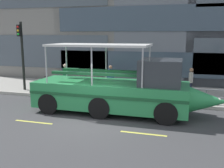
{
  "coord_description": "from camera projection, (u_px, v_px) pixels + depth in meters",
  "views": [
    {
      "loc": [
        3.86,
        -10.46,
        3.75
      ],
      "look_at": [
        0.3,
        1.8,
        1.3
      ],
      "focal_mm": 41.48,
      "sensor_mm": 36.0,
      "label": 1
    }
  ],
  "objects": [
    {
      "name": "pedestrian_mid_left",
      "position": [
        141.0,
        79.0,
        15.34
      ],
      "size": [
        0.45,
        0.27,
        1.63
      ],
      "color": "#1E2338",
      "rests_on": "sidewalk"
    },
    {
      "name": "sidewalk",
      "position": [
        124.0,
        91.0,
        16.89
      ],
      "size": [
        32.0,
        4.8,
        0.18
      ],
      "primitive_type": "cube",
      "color": "#99968E",
      "rests_on": "ground_plane"
    },
    {
      "name": "leaned_bicycle",
      "position": [
        50.0,
        85.0,
        16.51
      ],
      "size": [
        1.74,
        0.46,
        0.96
      ],
      "color": "black",
      "rests_on": "sidewalk"
    },
    {
      "name": "duck_tour_boat",
      "position": [
        122.0,
        90.0,
        12.36
      ],
      "size": [
        9.17,
        2.49,
        3.3
      ],
      "color": "#2D9351",
      "rests_on": "ground_plane"
    },
    {
      "name": "traffic_light_pole",
      "position": [
        22.0,
        49.0,
        16.47
      ],
      "size": [
        0.24,
        0.46,
        4.36
      ],
      "color": "black",
      "rests_on": "sidewalk"
    },
    {
      "name": "pedestrian_near_stern",
      "position": [
        66.0,
        75.0,
        16.17
      ],
      "size": [
        0.24,
        0.52,
        1.78
      ],
      "color": "#47423D",
      "rests_on": "sidewalk"
    },
    {
      "name": "lane_centreline",
      "position": [
        85.0,
        127.0,
        10.58
      ],
      "size": [
        25.8,
        0.12,
        0.01
      ],
      "color": "#DBD64C",
      "rests_on": "ground_plane"
    },
    {
      "name": "ground_plane",
      "position": [
        94.0,
        119.0,
        11.63
      ],
      "size": [
        120.0,
        120.0,
        0.0
      ],
      "primitive_type": "plane",
      "color": "#3D3D3F"
    },
    {
      "name": "pedestrian_near_bow",
      "position": [
        191.0,
        79.0,
        14.91
      ],
      "size": [
        0.25,
        0.48,
        1.68
      ],
      "color": "#1E2338",
      "rests_on": "sidewalk"
    },
    {
      "name": "pedestrian_mid_right",
      "position": [
        111.0,
        76.0,
        16.31
      ],
      "size": [
        0.48,
        0.23,
        1.67
      ],
      "color": "black",
      "rests_on": "sidewalk"
    },
    {
      "name": "curb_edge",
      "position": [
        113.0,
        101.0,
        14.54
      ],
      "size": [
        32.0,
        0.18,
        0.18
      ],
      "primitive_type": "cube",
      "color": "#B2ADA3",
      "rests_on": "ground_plane"
    },
    {
      "name": "curb_guardrail",
      "position": [
        129.0,
        89.0,
        14.53
      ],
      "size": [
        11.62,
        0.09,
        0.81
      ],
      "color": "gray",
      "rests_on": "sidewalk"
    }
  ]
}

